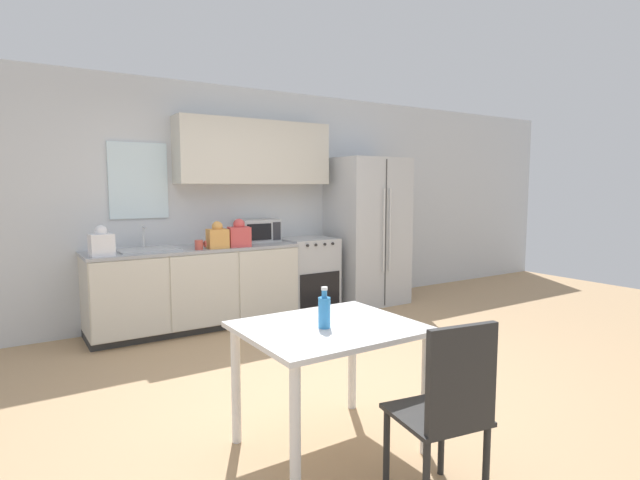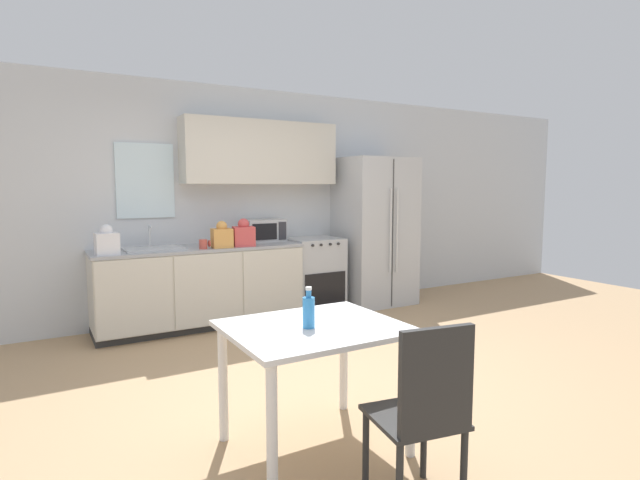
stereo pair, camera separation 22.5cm
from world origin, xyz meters
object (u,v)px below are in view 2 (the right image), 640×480
object	(u,v)px
oven_range	(313,274)
refrigerator	(375,231)
drink_bottle	(309,311)
microwave	(264,230)
coffee_mug	(204,244)
dining_chair_near	(425,406)
dining_table	(314,344)

from	to	relation	value
oven_range	refrigerator	xyz separation A→B (m)	(0.90, -0.07, 0.50)
drink_bottle	refrigerator	bearing A→B (deg)	48.17
microwave	coffee_mug	xyz separation A→B (m)	(-0.84, -0.34, -0.08)
oven_range	dining_chair_near	world-z (taller)	dining_chair_near
microwave	dining_chair_near	bearing A→B (deg)	-102.83
oven_range	dining_table	bearing A→B (deg)	-119.10
coffee_mug	drink_bottle	world-z (taller)	coffee_mug
microwave	drink_bottle	xyz separation A→B (m)	(-1.06, -3.04, -0.18)
microwave	dining_chair_near	size ratio (longest dim) A/B	0.51
refrigerator	dining_table	world-z (taller)	refrigerator
dining_chair_near	drink_bottle	world-z (taller)	drink_bottle
oven_range	dining_table	world-z (taller)	oven_range
microwave	dining_chair_near	xyz separation A→B (m)	(-0.87, -3.81, -0.48)
oven_range	coffee_mug	bearing A→B (deg)	-171.20
coffee_mug	dining_table	bearing A→B (deg)	-93.65
oven_range	coffee_mug	xyz separation A→B (m)	(-1.44, -0.22, 0.48)
oven_range	coffee_mug	distance (m)	1.54
dining_chair_near	refrigerator	bearing A→B (deg)	66.27
dining_chair_near	microwave	bearing A→B (deg)	86.59
refrigerator	drink_bottle	bearing A→B (deg)	-131.83
oven_range	coffee_mug	world-z (taller)	coffee_mug
microwave	coffee_mug	size ratio (longest dim) A/B	4.00
refrigerator	dining_chair_near	distance (m)	4.34
oven_range	coffee_mug	size ratio (longest dim) A/B	7.64
refrigerator	dining_chair_near	world-z (taller)	refrigerator
refrigerator	coffee_mug	size ratio (longest dim) A/B	16.08
refrigerator	drink_bottle	distance (m)	3.84
oven_range	microwave	distance (m)	0.84
oven_range	dining_table	size ratio (longest dim) A/B	0.92
dining_table	dining_chair_near	size ratio (longest dim) A/B	1.06
oven_range	dining_chair_near	distance (m)	3.97
drink_bottle	microwave	bearing A→B (deg)	70.80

